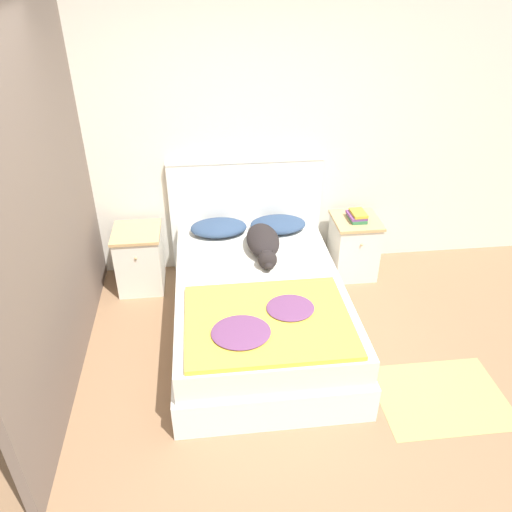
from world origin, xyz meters
The scene contains 13 objects.
ground_plane centered at (0.00, 0.00, 0.00)m, with size 16.00×16.00×0.00m, color #896647.
wall_back centered at (0.00, 2.13, 1.27)m, with size 9.00×0.06×2.55m.
wall_side_left centered at (-1.32, 1.05, 1.27)m, with size 0.06×3.10×2.55m.
bed centered at (0.10, 1.00, 0.25)m, with size 1.36×2.06×0.52m.
headboard centered at (0.10, 2.06, 0.59)m, with size 1.44×0.06×1.13m.
nightstand_left centered at (-0.91, 1.80, 0.30)m, with size 0.43×0.46×0.59m.
nightstand_right centered at (1.12, 1.80, 0.30)m, with size 0.43×0.46×0.59m.
pillow_left centered at (-0.17, 1.81, 0.57)m, with size 0.52×0.35×0.12m.
pillow_right centered at (0.38, 1.81, 0.57)m, with size 0.52×0.35×0.12m.
quilt centered at (0.10, 0.47, 0.54)m, with size 1.15×0.91×0.07m.
dog centered at (0.20, 1.44, 0.60)m, with size 0.28×0.75×0.18m.
book_stack centered at (1.12, 1.79, 0.63)m, with size 0.16×0.22×0.08m.
rug centered at (1.32, 0.13, 0.00)m, with size 0.91×0.70×0.00m.
Camera 1 is at (-0.29, -2.22, 2.74)m, focal length 35.00 mm.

